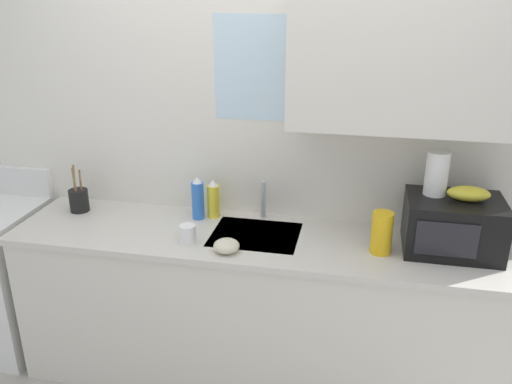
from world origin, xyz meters
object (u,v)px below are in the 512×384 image
(dish_soap_bottle_blue, at_px, (198,199))
(cereal_canister, at_px, (382,233))
(mug_white, at_px, (188,234))
(banana_bunch, at_px, (469,194))
(utensil_crock, at_px, (79,200))
(dish_soap_bottle_yellow, at_px, (213,199))
(microwave, at_px, (453,225))
(small_bowl, at_px, (226,246))
(paper_towel_roll, at_px, (437,173))

(dish_soap_bottle_blue, bearing_deg, cereal_canister, -11.80)
(dish_soap_bottle_blue, bearing_deg, mug_white, -82.75)
(banana_bunch, bearing_deg, utensil_crock, 178.10)
(dish_soap_bottle_yellow, height_order, mug_white, dish_soap_bottle_yellow)
(mug_white, bearing_deg, utensil_crock, 160.90)
(cereal_canister, bearing_deg, banana_bunch, 14.38)
(microwave, xyz_separation_m, small_bowl, (-1.09, -0.25, -0.10))
(dish_soap_bottle_yellow, bearing_deg, small_bowl, -65.77)
(dish_soap_bottle_yellow, distance_m, small_bowl, 0.44)
(paper_towel_roll, relative_size, dish_soap_bottle_blue, 0.88)
(mug_white, bearing_deg, microwave, 8.22)
(cereal_canister, bearing_deg, mug_white, -174.67)
(banana_bunch, xyz_separation_m, paper_towel_roll, (-0.15, 0.05, 0.08))
(paper_towel_roll, distance_m, dish_soap_bottle_blue, 1.27)
(microwave, height_order, dish_soap_bottle_yellow, microwave)
(paper_towel_roll, bearing_deg, utensil_crock, 179.42)
(mug_white, bearing_deg, paper_towel_roll, 11.26)
(banana_bunch, relative_size, small_bowl, 1.54)
(paper_towel_roll, bearing_deg, banana_bunch, -18.43)
(paper_towel_roll, bearing_deg, mug_white, -168.74)
(small_bowl, bearing_deg, dish_soap_bottle_blue, 125.66)
(mug_white, height_order, utensil_crock, utensil_crock)
(paper_towel_roll, bearing_deg, microwave, -27.38)
(banana_bunch, height_order, utensil_crock, banana_bunch)
(small_bowl, bearing_deg, paper_towel_roll, 16.93)
(cereal_canister, bearing_deg, dish_soap_bottle_blue, 168.20)
(paper_towel_roll, relative_size, small_bowl, 1.69)
(dish_soap_bottle_blue, bearing_deg, paper_towel_roll, -2.75)
(dish_soap_bottle_blue, relative_size, utensil_crock, 0.89)
(microwave, height_order, small_bowl, microwave)
(microwave, distance_m, dish_soap_bottle_yellow, 1.27)
(banana_bunch, distance_m, cereal_canister, 0.45)
(cereal_canister, relative_size, utensil_crock, 0.76)
(cereal_canister, distance_m, utensil_crock, 1.72)
(paper_towel_roll, distance_m, utensil_crock, 1.98)
(small_bowl, bearing_deg, utensil_crock, 161.76)
(microwave, relative_size, small_bowl, 3.54)
(mug_white, height_order, small_bowl, mug_white)
(dish_soap_bottle_yellow, bearing_deg, utensil_crock, -174.20)
(paper_towel_roll, height_order, utensil_crock, paper_towel_roll)
(dish_soap_bottle_yellow, relative_size, cereal_canister, 1.05)
(cereal_canister, relative_size, small_bowl, 1.63)
(dish_soap_bottle_yellow, bearing_deg, microwave, -6.83)
(utensil_crock, height_order, small_bowl, utensil_crock)
(mug_white, bearing_deg, small_bowl, -15.26)
(banana_bunch, distance_m, small_bowl, 1.19)
(microwave, distance_m, cereal_canister, 0.35)
(dish_soap_bottle_blue, height_order, cereal_canister, dish_soap_bottle_blue)
(dish_soap_bottle_blue, distance_m, utensil_crock, 0.71)
(microwave, xyz_separation_m, utensil_crock, (-2.06, 0.07, -0.06))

